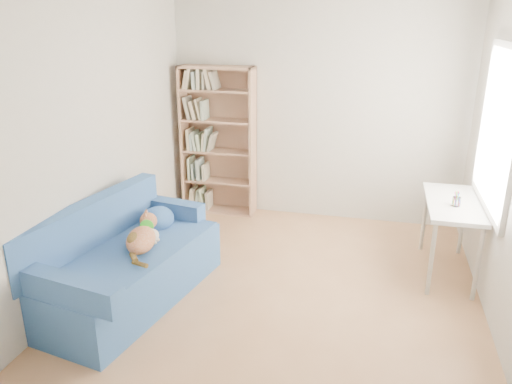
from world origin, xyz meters
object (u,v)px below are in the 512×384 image
sofa (125,263)px  bookshelf (218,147)px  desk (452,210)px  pen_cup (456,201)px

sofa → bookshelf: 2.29m
bookshelf → desk: (2.67, -1.05, -0.19)m
bookshelf → desk: size_ratio=1.73×
sofa → pen_cup: bearing=30.8°
sofa → bookshelf: size_ratio=1.06×
bookshelf → desk: bookshelf is taller
desk → bookshelf: bearing=158.6°
bookshelf → pen_cup: (2.68, -1.17, -0.05)m
sofa → pen_cup: size_ratio=13.56×
pen_cup → sofa: bearing=-159.5°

